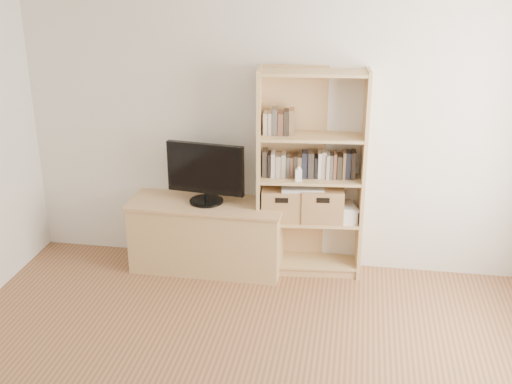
% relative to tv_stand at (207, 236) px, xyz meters
% --- Properties ---
extents(back_wall, '(4.50, 0.02, 2.60)m').
position_rel_tv_stand_xyz_m(back_wall, '(0.58, 0.25, 0.99)').
color(back_wall, silver).
rests_on(back_wall, floor).
extents(tv_stand, '(1.34, 0.51, 0.61)m').
position_rel_tv_stand_xyz_m(tv_stand, '(0.00, 0.00, 0.00)').
color(tv_stand, tan).
rests_on(tv_stand, floor).
extents(bookshelf, '(0.94, 0.41, 1.82)m').
position_rel_tv_stand_xyz_m(bookshelf, '(0.90, 0.09, 0.61)').
color(bookshelf, tan).
rests_on(bookshelf, floor).
extents(television, '(0.69, 0.14, 0.54)m').
position_rel_tv_stand_xyz_m(television, '(0.00, 0.00, 0.60)').
color(television, black).
rests_on(television, tv_stand).
extents(books_row_mid, '(0.81, 0.27, 0.21)m').
position_rel_tv_stand_xyz_m(books_row_mid, '(0.90, 0.11, 0.69)').
color(books_row_mid, '#302B27').
rests_on(books_row_mid, bookshelf).
extents(books_row_upper, '(0.38, 0.18, 0.19)m').
position_rel_tv_stand_xyz_m(books_row_upper, '(0.70, 0.09, 1.06)').
color(books_row_upper, '#302B27').
rests_on(books_row_upper, bookshelf).
extents(baby_monitor, '(0.06, 0.04, 0.10)m').
position_rel_tv_stand_xyz_m(baby_monitor, '(0.81, -0.02, 0.64)').
color(baby_monitor, white).
rests_on(baby_monitor, bookshelf).
extents(basket_left, '(0.38, 0.32, 0.28)m').
position_rel_tv_stand_xyz_m(basket_left, '(0.66, 0.06, 0.34)').
color(basket_left, '#9D7147').
rests_on(basket_left, bookshelf).
extents(basket_right, '(0.38, 0.33, 0.30)m').
position_rel_tv_stand_xyz_m(basket_right, '(1.01, 0.09, 0.35)').
color(basket_right, '#9D7147').
rests_on(basket_right, bookshelf).
extents(laptop, '(0.39, 0.30, 0.03)m').
position_rel_tv_stand_xyz_m(laptop, '(0.84, 0.07, 0.50)').
color(laptop, silver).
rests_on(laptop, basket_left).
extents(magazine_stack, '(0.22, 0.28, 0.12)m').
position_rel_tv_stand_xyz_m(magazine_stack, '(1.21, 0.11, 0.26)').
color(magazine_stack, beige).
rests_on(magazine_stack, bookshelf).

